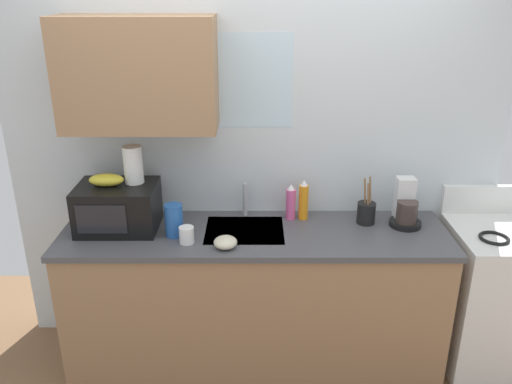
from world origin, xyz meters
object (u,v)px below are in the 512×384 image
object	(u,v)px
microwave	(119,207)
paper_towel_roll	(135,165)
stove_range	(495,296)
coffee_maker	(407,208)
small_bowl	(227,242)
mug_white	(188,235)
dish_soap_bottle_orange	(305,201)
cereal_canister	(175,220)
banana_bunch	(108,180)
dish_soap_bottle_pink	(292,203)
utensil_crock	(368,212)

from	to	relation	value
microwave	paper_towel_roll	distance (m)	0.27
paper_towel_roll	stove_range	bearing A→B (deg)	-2.53
coffee_maker	small_bowl	distance (m)	1.11
stove_range	mug_white	size ratio (longest dim) A/B	11.37
paper_towel_roll	small_bowl	bearing A→B (deg)	-28.97
dish_soap_bottle_orange	cereal_canister	xyz separation A→B (m)	(-0.76, -0.23, -0.02)
coffee_maker	small_bowl	bearing A→B (deg)	-163.83
dish_soap_bottle_orange	cereal_canister	distance (m)	0.80
mug_white	paper_towel_roll	bearing A→B (deg)	143.30
stove_range	dish_soap_bottle_orange	size ratio (longest dim) A/B	4.26
coffee_maker	cereal_canister	distance (m)	1.37
small_bowl	banana_bunch	bearing A→B (deg)	160.14
cereal_canister	microwave	bearing A→B (deg)	163.87
dish_soap_bottle_pink	small_bowl	xyz separation A→B (m)	(-0.38, -0.38, -0.07)
paper_towel_roll	dish_soap_bottle_orange	world-z (taller)	paper_towel_roll
banana_bunch	paper_towel_roll	distance (m)	0.18
dish_soap_bottle_pink	cereal_canister	xyz separation A→B (m)	(-0.68, -0.23, -0.01)
banana_bunch	dish_soap_bottle_orange	distance (m)	1.17
coffee_maker	cereal_canister	world-z (taller)	coffee_maker
mug_white	banana_bunch	bearing A→B (deg)	158.07
banana_bunch	mug_white	xyz separation A→B (m)	(0.47, -0.19, -0.26)
microwave	coffee_maker	xyz separation A→B (m)	(1.71, 0.06, -0.03)
dish_soap_bottle_pink	utensil_crock	distance (m)	0.46
stove_range	microwave	size ratio (longest dim) A/B	2.35
coffee_maker	dish_soap_bottle_orange	size ratio (longest dim) A/B	1.10
banana_bunch	small_bowl	size ratio (longest dim) A/B	1.54
stove_range	coffee_maker	bearing A→B (deg)	169.75
stove_range	small_bowl	bearing A→B (deg)	-172.94
paper_towel_roll	cereal_canister	size ratio (longest dim) A/B	1.15
banana_bunch	coffee_maker	distance (m)	1.77
banana_bunch	small_bowl	distance (m)	0.78
microwave	mug_white	size ratio (longest dim) A/B	4.84
microwave	utensil_crock	world-z (taller)	utensil_crock
coffee_maker	mug_white	bearing A→B (deg)	-169.05
stove_range	paper_towel_roll	distance (m)	2.34
utensil_crock	banana_bunch	bearing A→B (deg)	-177.38
small_bowl	paper_towel_roll	bearing A→B (deg)	151.03
paper_towel_roll	mug_white	distance (m)	0.52
banana_bunch	coffee_maker	bearing A→B (deg)	1.90
stove_range	dish_soap_bottle_orange	world-z (taller)	dish_soap_bottle_orange
dish_soap_bottle_pink	small_bowl	distance (m)	0.54
paper_towel_roll	dish_soap_bottle_orange	xyz separation A→B (m)	(1.00, 0.08, -0.26)
microwave	cereal_canister	world-z (taller)	microwave
cereal_canister	mug_white	distance (m)	0.13
coffee_maker	cereal_canister	size ratio (longest dim) A/B	1.46
mug_white	small_bowl	xyz separation A→B (m)	(0.22, -0.06, -0.02)
cereal_canister	stove_range	bearing A→B (deg)	1.58
coffee_maker	utensil_crock	bearing A→B (deg)	177.13
banana_bunch	paper_towel_roll	world-z (taller)	paper_towel_roll
paper_towel_roll	mug_white	xyz separation A→B (m)	(0.32, -0.24, -0.33)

